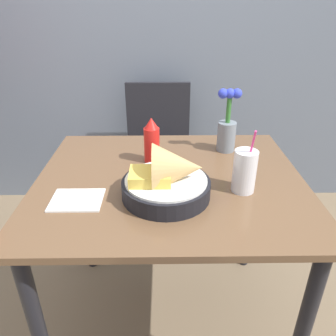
{
  "coord_description": "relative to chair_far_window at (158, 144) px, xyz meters",
  "views": [
    {
      "loc": [
        -0.02,
        -1.05,
        1.36
      ],
      "look_at": [
        -0.01,
        -0.04,
        0.82
      ],
      "focal_mm": 35.0,
      "sensor_mm": 36.0,
      "label": 1
    }
  ],
  "objects": [
    {
      "name": "flower_vase",
      "position": [
        0.3,
        -0.62,
        0.35
      ],
      "size": [
        0.1,
        0.08,
        0.27
      ],
      "color": "gray",
      "rests_on": "dining_table"
    },
    {
      "name": "ground_plane",
      "position": [
        0.06,
        -0.86,
        -0.52
      ],
      "size": [
        12.0,
        12.0,
        0.0
      ],
      "primitive_type": "plane",
      "color": "#7A664C"
    },
    {
      "name": "drink_cup",
      "position": [
        0.31,
        -0.96,
        0.31
      ],
      "size": [
        0.08,
        0.08,
        0.23
      ],
      "color": "silver",
      "rests_on": "dining_table"
    },
    {
      "name": "dining_table",
      "position": [
        0.06,
        -0.86,
        0.12
      ],
      "size": [
        0.98,
        0.83,
        0.76
      ],
      "color": "brown",
      "rests_on": "ground_plane"
    },
    {
      "name": "ketchup_bottle",
      "position": [
        -0.01,
        -0.73,
        0.33
      ],
      "size": [
        0.06,
        0.06,
        0.18
      ],
      "color": "red",
      "rests_on": "dining_table"
    },
    {
      "name": "food_basket",
      "position": [
        0.05,
        -0.99,
        0.31
      ],
      "size": [
        0.29,
        0.29,
        0.19
      ],
      "color": "black",
      "rests_on": "dining_table"
    },
    {
      "name": "chair_far_window",
      "position": [
        0.0,
        0.0,
        0.0
      ],
      "size": [
        0.4,
        0.4,
        0.9
      ],
      "color": "black",
      "rests_on": "ground_plane"
    },
    {
      "name": "wall_window",
      "position": [
        0.06,
        0.27,
        0.78
      ],
      "size": [
        7.0,
        0.06,
        2.6
      ],
      "color": "slate",
      "rests_on": "ground_plane"
    },
    {
      "name": "napkin",
      "position": [
        -0.25,
        -1.02,
        0.24
      ],
      "size": [
        0.17,
        0.13,
        0.01
      ],
      "color": "white",
      "rests_on": "dining_table"
    }
  ]
}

